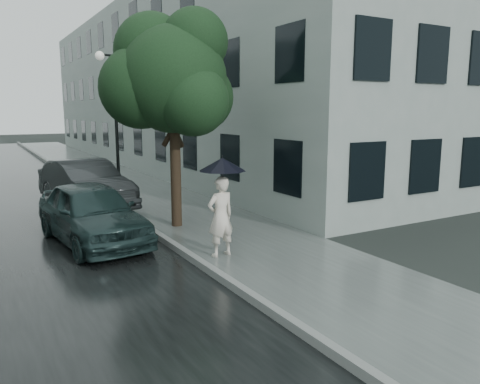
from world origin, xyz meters
TOP-DOWN VIEW (x-y plane):
  - ground at (0.00, 0.00)m, footprint 120.00×120.00m
  - sidewalk at (0.25, 12.00)m, footprint 3.50×60.00m
  - kerb_near at (-1.57, 12.00)m, footprint 0.15×60.00m
  - building_near at (5.47, 19.50)m, footprint 7.02×36.00m
  - pedestrian at (-0.88, 1.55)m, footprint 0.68×0.49m
  - umbrella at (-0.85, 1.51)m, footprint 1.32×1.32m
  - street_tree at (-0.68, 4.66)m, footprint 3.66×3.33m
  - lamp_post at (-0.84, 10.15)m, footprint 0.82×0.47m
  - car_near at (-3.06, 4.00)m, footprint 2.17×4.43m
  - car_far at (-2.31, 8.31)m, footprint 2.37×4.87m

SIDE VIEW (x-z plane):
  - ground at x=0.00m, z-range 0.00..0.00m
  - sidewalk at x=0.25m, z-range 0.00..0.01m
  - kerb_near at x=-1.57m, z-range 0.00..0.15m
  - car_near at x=-3.06m, z-range 0.01..1.46m
  - car_far at x=-2.31m, z-range 0.01..1.54m
  - pedestrian at x=-0.88m, z-range 0.01..1.75m
  - umbrella at x=-0.85m, z-range 1.38..2.64m
  - lamp_post at x=-0.84m, z-range 0.37..5.55m
  - street_tree at x=-0.68m, z-range 1.09..6.84m
  - building_near at x=5.47m, z-range 0.00..9.00m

